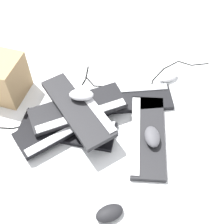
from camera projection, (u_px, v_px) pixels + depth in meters
ground_plane at (106, 128)px, 1.45m from camera, size 3.20×3.20×0.00m
keyboard_0 at (127, 99)px, 1.54m from camera, size 0.31×0.46×0.03m
keyboard_1 at (68, 129)px, 1.44m from camera, size 0.19×0.45×0.03m
keyboard_2 at (147, 136)px, 1.41m from camera, size 0.46×0.25×0.03m
keyboard_3 at (64, 124)px, 1.42m from camera, size 0.44×0.39×0.03m
keyboard_4 at (78, 109)px, 1.43m from camera, size 0.40×0.43×0.03m
keyboard_5 at (78, 107)px, 1.40m from camera, size 0.40×0.43×0.03m
mouse_0 at (63, 87)px, 1.58m from camera, size 0.13×0.11×0.04m
mouse_1 at (168, 76)px, 1.63m from camera, size 0.13×0.12×0.04m
mouse_2 at (109, 213)px, 1.19m from camera, size 0.12×0.13×0.04m
mouse_3 at (81, 95)px, 1.40m from camera, size 0.09×0.12×0.04m
mouse_4 at (152, 137)px, 1.37m from camera, size 0.13×0.10×0.04m
cable_0 at (147, 79)px, 1.64m from camera, size 0.38×0.62×0.01m
cable_1 at (55, 104)px, 1.54m from camera, size 0.52×0.30×0.01m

